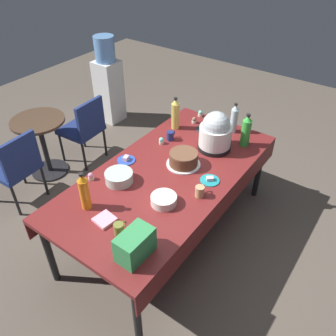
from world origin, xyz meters
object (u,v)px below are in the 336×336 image
(water_cooler, at_px, (108,82))
(frosted_layer_cake, at_px, (183,159))
(cupcake_lemon, at_px, (161,141))
(potluck_table, at_px, (168,178))
(soda_bottle_ginger_ale, at_px, (175,114))
(cupcake_rose, at_px, (91,176))
(ceramic_snack_bowl, at_px, (164,200))
(round_cafe_table, at_px, (42,137))
(soda_bottle_lime_soda, at_px, (246,131))
(coffee_mug_navy, at_px, (170,136))
(soda_bottle_orange_juice, at_px, (84,192))
(slow_cooker, at_px, (215,132))
(soda_bottle_water, at_px, (234,119))
(cupcake_vanilla, at_px, (194,120))
(coffee_mug_olive, at_px, (119,229))
(soda_carton, at_px, (135,245))
(dessert_plate_teal, at_px, (210,180))
(coffee_mug_tan, at_px, (200,191))
(dessert_plate_charcoal, at_px, (204,129))
(dessert_plate_cobalt, at_px, (126,160))
(maroon_chair_right, at_px, (85,127))
(glass_salad_bowl, at_px, (119,177))
(maroon_chair_left, at_px, (16,165))
(cupcake_cocoa, at_px, (200,114))

(water_cooler, bearing_deg, frosted_layer_cake, -119.65)
(frosted_layer_cake, relative_size, cupcake_lemon, 4.57)
(potluck_table, xyz_separation_m, soda_bottle_ginger_ale, (0.66, 0.38, 0.22))
(cupcake_rose, bearing_deg, ceramic_snack_bowl, -79.60)
(round_cafe_table, bearing_deg, soda_bottle_lime_soda, -68.28)
(soda_bottle_ginger_ale, height_order, water_cooler, water_cooler)
(ceramic_snack_bowl, xyz_separation_m, cupcake_lemon, (0.67, 0.52, -0.00))
(round_cafe_table, bearing_deg, coffee_mug_navy, -71.26)
(soda_bottle_orange_juice, distance_m, coffee_mug_navy, 1.17)
(cupcake_rose, bearing_deg, slow_cooker, -30.98)
(soda_bottle_water, height_order, coffee_mug_navy, soda_bottle_water)
(cupcake_vanilla, relative_size, coffee_mug_olive, 0.58)
(soda_bottle_orange_juice, height_order, soda_bottle_lime_soda, soda_bottle_lime_soda)
(coffee_mug_navy, height_order, soda_carton, soda_carton)
(dessert_plate_teal, distance_m, soda_bottle_water, 0.87)
(cupcake_rose, distance_m, coffee_mug_tan, 0.94)
(dessert_plate_charcoal, xyz_separation_m, coffee_mug_tan, (-0.90, -0.50, 0.04))
(frosted_layer_cake, distance_m, ceramic_snack_bowl, 0.53)
(potluck_table, bearing_deg, coffee_mug_navy, 33.15)
(cupcake_rose, xyz_separation_m, soda_bottle_water, (1.41, -0.62, 0.12))
(slow_cooker, bearing_deg, dessert_plate_cobalt, 139.48)
(frosted_layer_cake, xyz_separation_m, ceramic_snack_bowl, (-0.51, -0.16, -0.03))
(dessert_plate_teal, relative_size, soda_bottle_orange_juice, 0.50)
(dessert_plate_cobalt, relative_size, cupcake_vanilla, 2.48)
(frosted_layer_cake, relative_size, coffee_mug_tan, 2.65)
(water_cooler, bearing_deg, maroon_chair_right, -152.13)
(soda_bottle_ginger_ale, relative_size, coffee_mug_olive, 2.98)
(soda_bottle_ginger_ale, relative_size, soda_bottle_orange_juice, 1.04)
(cupcake_lemon, xyz_separation_m, cupcake_rose, (-0.80, 0.16, 0.00))
(slow_cooker, height_order, cupcake_vanilla, slow_cooker)
(cupcake_vanilla, distance_m, coffee_mug_tan, 1.17)
(frosted_layer_cake, xyz_separation_m, cupcake_rose, (-0.64, 0.52, -0.03))
(soda_bottle_orange_juice, bearing_deg, slow_cooker, -17.10)
(coffee_mug_tan, bearing_deg, round_cafe_table, 88.78)
(dessert_plate_cobalt, distance_m, cupcake_vanilla, 0.96)
(coffee_mug_olive, height_order, soda_carton, soda_carton)
(slow_cooker, bearing_deg, coffee_mug_navy, 105.61)
(cupcake_lemon, bearing_deg, coffee_mug_navy, -15.32)
(glass_salad_bowl, distance_m, maroon_chair_left, 1.32)
(glass_salad_bowl, bearing_deg, coffee_mug_navy, 2.02)
(cupcake_vanilla, relative_size, maroon_chair_left, 0.08)
(potluck_table, distance_m, soda_bottle_water, 0.98)
(frosted_layer_cake, distance_m, cupcake_cocoa, 0.92)
(coffee_mug_navy, bearing_deg, potluck_table, -146.85)
(cupcake_cocoa, distance_m, coffee_mug_tan, 1.32)
(dessert_plate_cobalt, distance_m, coffee_mug_tan, 0.80)
(dessert_plate_charcoal, bearing_deg, soda_bottle_lime_soda, -92.05)
(dessert_plate_teal, relative_size, cupcake_rose, 2.47)
(potluck_table, height_order, dessert_plate_teal, dessert_plate_teal)
(potluck_table, bearing_deg, glass_salad_bowl, 142.10)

